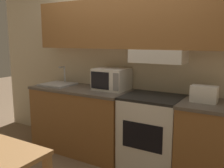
{
  "coord_description": "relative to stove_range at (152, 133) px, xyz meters",
  "views": [
    {
      "loc": [
        1.53,
        -3.05,
        1.58
      ],
      "look_at": [
        0.05,
        -0.56,
        1.07
      ],
      "focal_mm": 40.0,
      "sensor_mm": 36.0,
      "label": 1
    }
  ],
  "objects": [
    {
      "name": "ground_plane",
      "position": [
        -0.46,
        0.3,
        -0.46
      ],
      "size": [
        16.0,
        16.0,
        0.0
      ],
      "primitive_type": "plane",
      "color": "#7F664C"
    },
    {
      "name": "wall_back",
      "position": [
        -0.45,
        0.24,
        1.04
      ],
      "size": [
        5.04,
        0.38,
        2.55
      ],
      "color": "beige",
      "rests_on": "ground_plane"
    },
    {
      "name": "lower_counter_main",
      "position": [
        -1.07,
        -0.01,
        0.0
      ],
      "size": [
        1.44,
        0.64,
        0.92
      ],
      "color": "#936033",
      "rests_on": "ground_plane"
    },
    {
      "name": "lower_counter_right_stub",
      "position": [
        0.61,
        -0.01,
        0.0
      ],
      "size": [
        0.51,
        0.64,
        0.92
      ],
      "color": "#936033",
      "rests_on": "ground_plane"
    },
    {
      "name": "stove_range",
      "position": [
        0.0,
        0.0,
        0.0
      ],
      "size": [
        0.69,
        0.6,
        0.92
      ],
      "color": "white",
      "rests_on": "ground_plane"
    },
    {
      "name": "microwave",
      "position": [
        -0.63,
        0.1,
        0.61
      ],
      "size": [
        0.44,
        0.37,
        0.29
      ],
      "color": "white",
      "rests_on": "lower_counter_main"
    },
    {
      "name": "toaster",
      "position": [
        0.58,
        0.01,
        0.55
      ],
      "size": [
        0.28,
        0.16,
        0.18
      ],
      "color": "white",
      "rests_on": "lower_counter_right_stub"
    },
    {
      "name": "sink_basin",
      "position": [
        -1.51,
        -0.01,
        0.48
      ],
      "size": [
        0.44,
        0.42,
        0.27
      ],
      "color": "#B7BABF",
      "rests_on": "lower_counter_main"
    }
  ]
}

